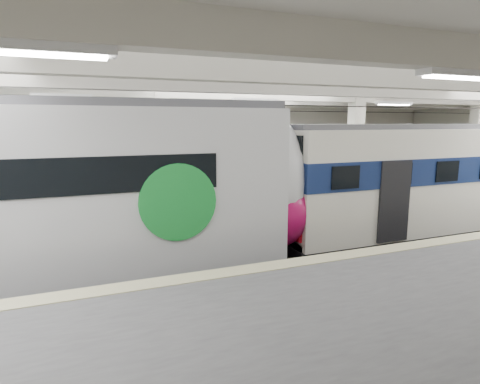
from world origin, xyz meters
name	(u,v)px	position (x,y,z in m)	size (l,w,h in m)	color
station_hall	(313,159)	(0.00, -1.74, 3.24)	(36.00, 24.00, 5.75)	black
modern_emu	(68,198)	(-5.99, 0.00, 2.33)	(14.90, 3.07, 4.75)	silver
older_rer	(433,179)	(6.20, 0.00, 2.17)	(12.41, 2.74, 4.14)	white
far_train	(10,171)	(-8.00, 5.50, 2.50)	(15.50, 3.85, 4.85)	silver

